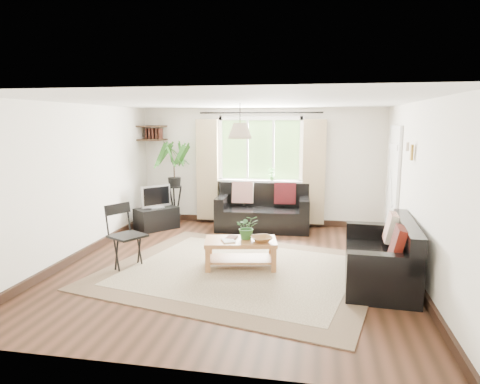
% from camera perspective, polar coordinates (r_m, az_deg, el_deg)
% --- Properties ---
extents(floor, '(5.50, 5.50, 0.00)m').
position_cam_1_polar(floor, '(6.48, -0.65, -9.77)').
color(floor, black).
rests_on(floor, ground).
extents(ceiling, '(5.50, 5.50, 0.00)m').
position_cam_1_polar(ceiling, '(6.13, -0.69, 11.93)').
color(ceiling, white).
rests_on(ceiling, floor).
extents(wall_back, '(5.00, 0.02, 2.40)m').
position_cam_1_polar(wall_back, '(8.89, 2.74, 3.40)').
color(wall_back, white).
rests_on(wall_back, floor).
extents(wall_front, '(5.00, 0.02, 2.40)m').
position_cam_1_polar(wall_front, '(3.59, -9.15, -5.76)').
color(wall_front, white).
rests_on(wall_front, floor).
extents(wall_left, '(0.02, 5.50, 2.40)m').
position_cam_1_polar(wall_left, '(7.11, -20.87, 1.27)').
color(wall_left, white).
rests_on(wall_left, floor).
extents(wall_right, '(0.02, 5.50, 2.40)m').
position_cam_1_polar(wall_right, '(6.22, 22.55, 0.09)').
color(wall_right, white).
rests_on(wall_right, floor).
extents(rug, '(4.32, 3.92, 0.02)m').
position_cam_1_polar(rug, '(6.25, -0.03, -10.42)').
color(rug, beige).
rests_on(rug, floor).
extents(window, '(2.50, 0.16, 2.16)m').
position_cam_1_polar(window, '(8.82, 2.72, 5.63)').
color(window, white).
rests_on(window, wall_back).
extents(door, '(0.06, 0.96, 2.06)m').
position_cam_1_polar(door, '(7.90, 19.71, 0.63)').
color(door, silver).
rests_on(door, wall_right).
extents(corner_shelf, '(0.50, 0.50, 0.34)m').
position_cam_1_polar(corner_shelf, '(9.18, -11.64, 7.73)').
color(corner_shelf, black).
rests_on(corner_shelf, wall_back).
extents(pendant_lamp, '(0.36, 0.36, 0.54)m').
position_cam_1_polar(pendant_lamp, '(6.52, -0.00, 8.71)').
color(pendant_lamp, beige).
rests_on(pendant_lamp, ceiling).
extents(wall_sconce, '(0.12, 0.12, 0.28)m').
position_cam_1_polar(wall_sconce, '(6.45, 21.69, 5.28)').
color(wall_sconce, beige).
rests_on(wall_sconce, wall_right).
extents(sofa_back, '(1.85, 0.99, 0.85)m').
position_cam_1_polar(sofa_back, '(8.49, 3.08, -2.18)').
color(sofa_back, black).
rests_on(sofa_back, floor).
extents(sofa_right, '(1.75, 0.95, 0.80)m').
position_cam_1_polar(sofa_right, '(6.02, 18.09, -7.75)').
color(sofa_right, black).
rests_on(sofa_right, floor).
extents(coffee_table, '(1.12, 0.75, 0.42)m').
position_cam_1_polar(coffee_table, '(6.33, 0.09, -8.22)').
color(coffee_table, '#996032').
rests_on(coffee_table, floor).
extents(table_plant, '(0.40, 0.37, 0.36)m').
position_cam_1_polar(table_plant, '(6.27, 0.95, -4.68)').
color(table_plant, '#285B24').
rests_on(table_plant, coffee_table).
extents(bowl, '(0.41, 0.41, 0.07)m').
position_cam_1_polar(bowl, '(6.18, 2.91, -6.27)').
color(bowl, brown).
rests_on(bowl, coffee_table).
extents(book_a, '(0.26, 0.29, 0.02)m').
position_cam_1_polar(book_a, '(6.18, -2.36, -6.53)').
color(book_a, white).
rests_on(book_a, coffee_table).
extents(book_b, '(0.17, 0.22, 0.02)m').
position_cam_1_polar(book_b, '(6.38, -1.79, -6.01)').
color(book_b, '#532B21').
rests_on(book_b, coffee_table).
extents(tv_stand, '(0.86, 0.91, 0.43)m').
position_cam_1_polar(tv_stand, '(8.69, -11.05, -3.48)').
color(tv_stand, black).
rests_on(tv_stand, floor).
extents(tv, '(0.55, 0.61, 0.47)m').
position_cam_1_polar(tv, '(8.60, -11.15, -0.54)').
color(tv, '#A5A5AA').
rests_on(tv, tv_stand).
extents(palm_stand, '(0.78, 0.78, 1.73)m').
position_cam_1_polar(palm_stand, '(8.95, -8.73, 1.19)').
color(palm_stand, black).
rests_on(palm_stand, floor).
extents(folding_chair, '(0.66, 0.66, 0.93)m').
position_cam_1_polar(folding_chair, '(6.46, -14.76, -5.83)').
color(folding_chair, black).
rests_on(folding_chair, floor).
extents(sill_plant, '(0.14, 0.10, 0.27)m').
position_cam_1_polar(sill_plant, '(8.75, 4.25, 2.40)').
color(sill_plant, '#2D6023').
rests_on(sill_plant, window).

